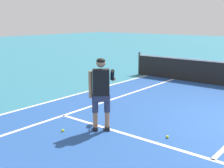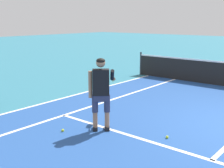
# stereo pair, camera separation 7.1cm
# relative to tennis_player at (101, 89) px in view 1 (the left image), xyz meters

# --- Properties ---
(line_service) EXTENTS (8.23, 0.10, 0.01)m
(line_service) POSITION_rel_tennis_player_xyz_m (2.62, 0.14, -0.99)
(line_service) COLOR white
(line_service) RESTS_ON ground
(line_singles_left) EXTENTS (0.10, 10.08, 0.01)m
(line_singles_left) POSITION_rel_tennis_player_xyz_m (-1.50, 1.50, -0.99)
(line_singles_left) COLOR white
(line_singles_left) RESTS_ON ground
(line_doubles_left) EXTENTS (0.10, 10.08, 0.01)m
(line_doubles_left) POSITION_rel_tennis_player_xyz_m (-2.87, 1.50, -0.99)
(line_doubles_left) COLOR white
(line_doubles_left) RESTS_ON ground
(tennis_player) EXTENTS (0.71, 1.17, 1.71)m
(tennis_player) POSITION_rel_tennis_player_xyz_m (0.00, 0.00, 0.00)
(tennis_player) COLOR black
(tennis_player) RESTS_ON ground
(tennis_ball_near_feet) EXTENTS (0.07, 0.07, 0.07)m
(tennis_ball_near_feet) POSITION_rel_tennis_player_xyz_m (1.46, 0.52, -0.96)
(tennis_ball_near_feet) COLOR #CCE02D
(tennis_ball_near_feet) RESTS_ON ground
(tennis_ball_by_baseline) EXTENTS (0.07, 0.07, 0.07)m
(tennis_ball_by_baseline) POSITION_rel_tennis_player_xyz_m (-0.61, -0.67, -0.96)
(tennis_ball_by_baseline) COLOR #CCE02D
(tennis_ball_by_baseline) RESTS_ON ground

